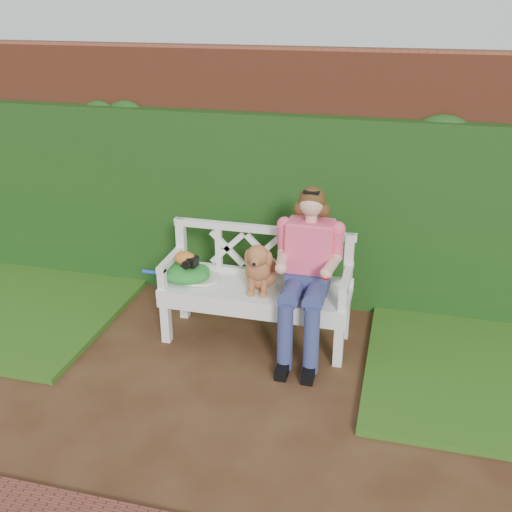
# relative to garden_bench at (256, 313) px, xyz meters

# --- Properties ---
(ground) EXTENTS (60.00, 60.00, 0.00)m
(ground) POSITION_rel_garden_bench_xyz_m (-0.18, -0.89, -0.24)
(ground) COLOR #3D1D11
(brick_wall) EXTENTS (10.00, 0.30, 2.20)m
(brick_wall) POSITION_rel_garden_bench_xyz_m (-0.18, 1.01, 0.86)
(brick_wall) COLOR brown
(brick_wall) RESTS_ON ground
(ivy_hedge) EXTENTS (10.00, 0.18, 1.70)m
(ivy_hedge) POSITION_rel_garden_bench_xyz_m (-0.18, 0.79, 0.61)
(ivy_hedge) COLOR #1F4914
(ivy_hedge) RESTS_ON ground
(garden_bench) EXTENTS (1.63, 0.75, 0.48)m
(garden_bench) POSITION_rel_garden_bench_xyz_m (0.00, 0.00, 0.00)
(garden_bench) COLOR white
(garden_bench) RESTS_ON ground
(seated_woman) EXTENTS (0.69, 0.82, 1.27)m
(seated_woman) POSITION_rel_garden_bench_xyz_m (0.42, -0.02, 0.40)
(seated_woman) COLOR #E93C41
(seated_woman) RESTS_ON ground
(dog) EXTENTS (0.37, 0.44, 0.42)m
(dog) POSITION_rel_garden_bench_xyz_m (0.04, -0.02, 0.45)
(dog) COLOR #A47342
(dog) RESTS_ON garden_bench
(tennis_racket) EXTENTS (0.75, 0.42, 0.03)m
(tennis_racket) POSITION_rel_garden_bench_xyz_m (-0.52, 0.01, 0.26)
(tennis_racket) COLOR silver
(tennis_racket) RESTS_ON garden_bench
(green_bag) EXTENTS (0.51, 0.46, 0.14)m
(green_bag) POSITION_rel_garden_bench_xyz_m (-0.59, -0.03, 0.31)
(green_bag) COLOR #1C8F26
(green_bag) RESTS_ON garden_bench
(camera_item) EXTENTS (0.13, 0.11, 0.08)m
(camera_item) POSITION_rel_garden_bench_xyz_m (-0.54, -0.03, 0.42)
(camera_item) COLOR black
(camera_item) RESTS_ON green_bag
(baseball_glove) EXTENTS (0.21, 0.18, 0.11)m
(baseball_glove) POSITION_rel_garden_bench_xyz_m (-0.58, -0.02, 0.44)
(baseball_glove) COLOR #BE6D24
(baseball_glove) RESTS_ON green_bag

